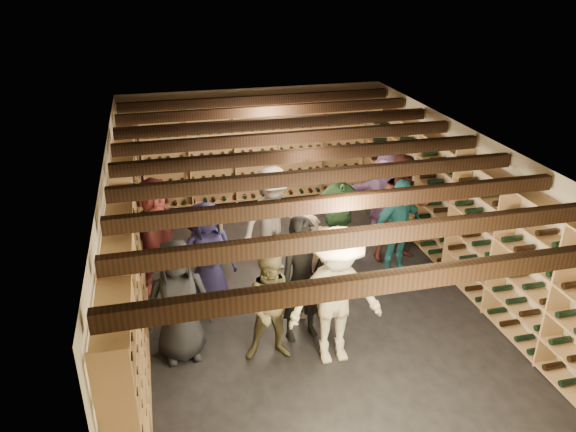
{
  "coord_description": "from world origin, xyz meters",
  "views": [
    {
      "loc": [
        -2.06,
        -7.37,
        4.82
      ],
      "look_at": [
        -0.2,
        0.2,
        1.23
      ],
      "focal_mm": 35.0,
      "sensor_mm": 36.0,
      "label": 1
    }
  ],
  "objects_px": {
    "crate_loose": "(308,234)",
    "crate_stack_left": "(207,235)",
    "crate_stack_right": "(327,239)",
    "person_0": "(179,301)",
    "person_5": "(157,236)",
    "person_9": "(273,221)",
    "person_10": "(338,213)",
    "person_1": "(303,279)",
    "person_8": "(403,209)",
    "person_2": "(274,307)",
    "person_4": "(398,228)",
    "person_3": "(336,297)",
    "person_11": "(386,197)",
    "person_7": "(311,267)",
    "person_6": "(208,256)"
  },
  "relations": [
    {
      "from": "person_11",
      "to": "person_9",
      "type": "bearing_deg",
      "value": -142.81
    },
    {
      "from": "person_1",
      "to": "person_6",
      "type": "xyz_separation_m",
      "value": [
        -1.15,
        1.09,
        -0.07
      ]
    },
    {
      "from": "person_10",
      "to": "person_11",
      "type": "xyz_separation_m",
      "value": [
        1.07,
        0.43,
        0.01
      ]
    },
    {
      "from": "person_10",
      "to": "crate_stack_left",
      "type": "bearing_deg",
      "value": 158.57
    },
    {
      "from": "crate_loose",
      "to": "crate_stack_left",
      "type": "bearing_deg",
      "value": -176.76
    },
    {
      "from": "person_9",
      "to": "person_10",
      "type": "xyz_separation_m",
      "value": [
        1.16,
        0.12,
        -0.05
      ]
    },
    {
      "from": "person_3",
      "to": "person_11",
      "type": "bearing_deg",
      "value": 57.14
    },
    {
      "from": "person_3",
      "to": "person_5",
      "type": "relative_size",
      "value": 1.02
    },
    {
      "from": "person_11",
      "to": "person_5",
      "type": "bearing_deg",
      "value": -147.14
    },
    {
      "from": "person_3",
      "to": "person_11",
      "type": "distance_m",
      "value": 3.6
    },
    {
      "from": "crate_loose",
      "to": "person_1",
      "type": "distance_m",
      "value": 3.13
    },
    {
      "from": "crate_stack_right",
      "to": "person_4",
      "type": "distance_m",
      "value": 1.57
    },
    {
      "from": "crate_stack_right",
      "to": "person_1",
      "type": "bearing_deg",
      "value": -114.82
    },
    {
      "from": "crate_loose",
      "to": "person_3",
      "type": "height_order",
      "value": "person_3"
    },
    {
      "from": "person_2",
      "to": "person_9",
      "type": "height_order",
      "value": "person_9"
    },
    {
      "from": "person_7",
      "to": "person_1",
      "type": "bearing_deg",
      "value": -134.18
    },
    {
      "from": "crate_stack_right",
      "to": "person_11",
      "type": "distance_m",
      "value": 1.31
    },
    {
      "from": "person_10",
      "to": "person_5",
      "type": "bearing_deg",
      "value": -176.91
    },
    {
      "from": "crate_stack_right",
      "to": "person_2",
      "type": "distance_m",
      "value": 3.28
    },
    {
      "from": "crate_stack_right",
      "to": "crate_loose",
      "type": "distance_m",
      "value": 0.51
    },
    {
      "from": "crate_stack_left",
      "to": "person_9",
      "type": "relative_size",
      "value": 0.37
    },
    {
      "from": "person_2",
      "to": "person_1",
      "type": "bearing_deg",
      "value": 45.49
    },
    {
      "from": "person_4",
      "to": "person_2",
      "type": "bearing_deg",
      "value": -160.89
    },
    {
      "from": "person_7",
      "to": "person_9",
      "type": "bearing_deg",
      "value": 84.26
    },
    {
      "from": "person_4",
      "to": "crate_stack_left",
      "type": "bearing_deg",
      "value": 138.12
    },
    {
      "from": "person_1",
      "to": "person_11",
      "type": "height_order",
      "value": "person_1"
    },
    {
      "from": "person_6",
      "to": "person_10",
      "type": "height_order",
      "value": "person_10"
    },
    {
      "from": "crate_loose",
      "to": "person_3",
      "type": "distance_m",
      "value": 3.62
    },
    {
      "from": "person_7",
      "to": "person_0",
      "type": "bearing_deg",
      "value": 179.27
    },
    {
      "from": "person_0",
      "to": "person_8",
      "type": "bearing_deg",
      "value": 20.99
    },
    {
      "from": "crate_stack_right",
      "to": "person_1",
      "type": "distance_m",
      "value": 2.79
    },
    {
      "from": "person_2",
      "to": "person_7",
      "type": "bearing_deg",
      "value": 57.69
    },
    {
      "from": "crate_stack_left",
      "to": "person_5",
      "type": "distance_m",
      "value": 1.46
    },
    {
      "from": "person_3",
      "to": "person_5",
      "type": "height_order",
      "value": "person_3"
    },
    {
      "from": "person_1",
      "to": "person_9",
      "type": "height_order",
      "value": "person_9"
    },
    {
      "from": "crate_stack_left",
      "to": "person_4",
      "type": "bearing_deg",
      "value": -26.95
    },
    {
      "from": "person_0",
      "to": "person_5",
      "type": "xyz_separation_m",
      "value": [
        -0.2,
        1.79,
        0.09
      ]
    },
    {
      "from": "crate_loose",
      "to": "person_7",
      "type": "relative_size",
      "value": 0.31
    },
    {
      "from": "crate_loose",
      "to": "person_8",
      "type": "xyz_separation_m",
      "value": [
        1.33,
        -1.14,
        0.86
      ]
    },
    {
      "from": "person_10",
      "to": "person_2",
      "type": "bearing_deg",
      "value": -126.6
    },
    {
      "from": "crate_stack_right",
      "to": "person_3",
      "type": "bearing_deg",
      "value": -105.83
    },
    {
      "from": "person_3",
      "to": "person_8",
      "type": "height_order",
      "value": "person_3"
    },
    {
      "from": "crate_loose",
      "to": "person_0",
      "type": "relative_size",
      "value": 0.3
    },
    {
      "from": "person_2",
      "to": "person_3",
      "type": "height_order",
      "value": "person_3"
    },
    {
      "from": "crate_loose",
      "to": "person_4",
      "type": "distance_m",
      "value": 2.06
    },
    {
      "from": "person_5",
      "to": "person_7",
      "type": "distance_m",
      "value": 2.47
    },
    {
      "from": "person_5",
      "to": "person_11",
      "type": "height_order",
      "value": "person_5"
    },
    {
      "from": "person_6",
      "to": "person_4",
      "type": "bearing_deg",
      "value": -11.36
    },
    {
      "from": "crate_stack_right",
      "to": "person_0",
      "type": "distance_m",
      "value": 3.79
    },
    {
      "from": "crate_loose",
      "to": "person_3",
      "type": "bearing_deg",
      "value": -100.28
    }
  ]
}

